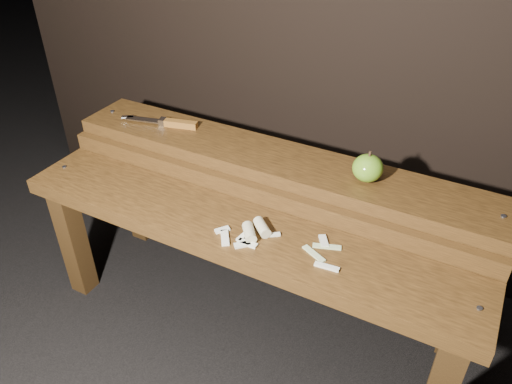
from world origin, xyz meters
The scene contains 6 objects.
ground centered at (0.00, 0.00, 0.00)m, with size 60.00×60.00×0.00m, color black.
bench_front_tier centered at (0.00, -0.06, 0.35)m, with size 1.20×0.20×0.42m.
bench_rear_tier centered at (0.00, 0.17, 0.41)m, with size 1.20×0.21×0.50m.
apple centered at (0.25, 0.17, 0.53)m, with size 0.08×0.08×0.08m.
knife centered at (-0.34, 0.18, 0.51)m, with size 0.24×0.08×0.02m.
apple_scraps centered at (0.08, -0.06, 0.43)m, with size 0.31×0.15×0.03m.
Camera 1 is at (0.49, -0.86, 1.17)m, focal length 35.00 mm.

